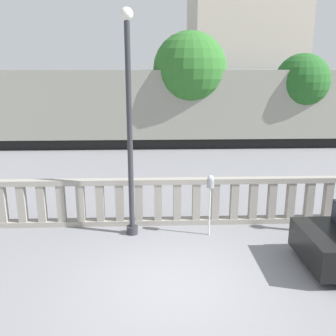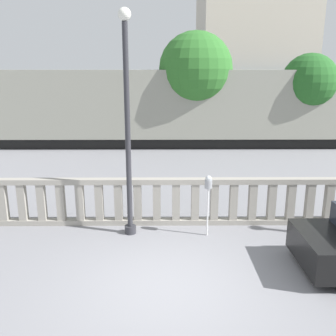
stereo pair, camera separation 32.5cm
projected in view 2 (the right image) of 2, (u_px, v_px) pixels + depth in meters
name	position (u px, v px, depth m)	size (l,w,h in m)	color
ground_plane	(167.00, 286.00, 7.18)	(160.00, 160.00, 0.00)	slate
balustrade	(166.00, 202.00, 9.90)	(12.48, 0.24, 1.27)	gray
lamppost	(127.00, 122.00, 8.78)	(0.29, 0.29, 5.34)	#2D2D33
parking_meter	(208.00, 187.00, 9.06)	(0.18, 0.18, 1.56)	silver
train_near	(199.00, 106.00, 19.97)	(25.12, 2.88, 4.58)	black
train_far	(223.00, 96.00, 30.15)	(27.48, 2.75, 4.20)	black
building_block	(252.00, 25.00, 32.96)	(9.08, 9.54, 15.56)	beige
tree_left	(196.00, 69.00, 19.09)	(3.75, 3.75, 5.91)	#4C3823
tree_right	(310.00, 82.00, 19.08)	(2.84, 2.84, 4.82)	#4C3823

